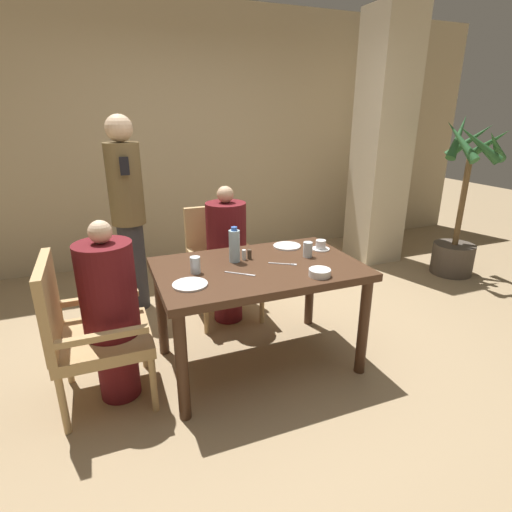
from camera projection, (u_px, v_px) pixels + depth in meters
ground_plane at (258, 361)px, 2.83m from camera, size 16.00×16.00×0.00m
wall_back at (179, 138)px, 4.46m from camera, size 8.00×0.06×2.80m
pillar_stone at (382, 143)px, 4.44m from camera, size 0.49×0.49×2.70m
dining_table at (258, 279)px, 2.62m from camera, size 1.31×0.84×0.73m
chair_left_side at (86, 329)px, 2.29m from camera, size 0.54×0.54×0.92m
diner_in_left_chair at (111, 311)px, 2.32m from camera, size 0.32×0.32×1.12m
chair_far_side at (222, 259)px, 3.40m from camera, size 0.54×0.54×0.92m
diner_in_far_chair at (227, 254)px, 3.24m from camera, size 0.32×0.32×1.14m
standing_host at (128, 210)px, 3.34m from camera, size 0.28×0.32×1.66m
potted_palm at (460, 222)px, 4.21m from camera, size 0.65×0.66×1.68m
plate_main_left at (287, 246)px, 2.94m from camera, size 0.20×0.20×0.01m
plate_main_right at (190, 284)px, 2.28m from camera, size 0.20×0.20×0.01m
teacup_with_saucer at (321, 246)px, 2.88m from camera, size 0.13×0.13×0.07m
bowl_small at (320, 273)px, 2.41m from camera, size 0.13×0.13×0.04m
water_bottle at (234, 246)px, 2.62m from camera, size 0.07×0.07×0.24m
glass_tall_near at (195, 265)px, 2.44m from camera, size 0.06×0.06×0.10m
glass_tall_mid at (308, 250)px, 2.72m from camera, size 0.06×0.06×0.10m
salt_shaker at (244, 255)px, 2.67m from camera, size 0.03×0.03×0.07m
pepper_shaker at (249, 254)px, 2.69m from camera, size 0.03×0.03×0.07m
fork_beside_plate at (286, 264)px, 2.60m from camera, size 0.17×0.11×0.00m
knife_beside_plate at (242, 274)px, 2.44m from camera, size 0.16×0.14×0.00m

